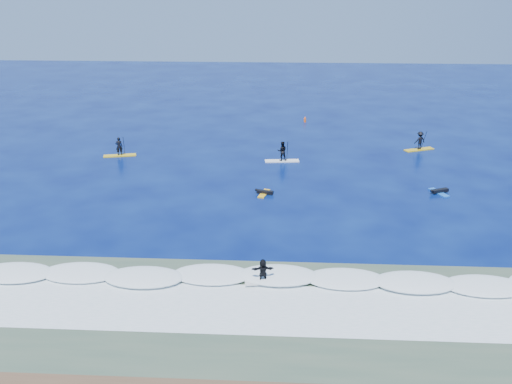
# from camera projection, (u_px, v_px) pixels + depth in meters

# --- Properties ---
(ground) EXTENTS (160.00, 160.00, 0.00)m
(ground) POSITION_uv_depth(u_px,v_px,m) (267.00, 215.00, 43.25)
(ground) COLOR #030C43
(ground) RESTS_ON ground
(shallow_water) EXTENTS (90.00, 13.00, 0.01)m
(shallow_water) POSITION_uv_depth(u_px,v_px,m) (258.00, 319.00, 30.20)
(shallow_water) COLOR #394D3C
(shallow_water) RESTS_ON ground
(breaking_wave) EXTENTS (40.00, 6.00, 0.30)m
(breaking_wave) POSITION_uv_depth(u_px,v_px,m) (261.00, 281.00, 33.93)
(breaking_wave) COLOR white
(breaking_wave) RESTS_ON ground
(whitewater) EXTENTS (34.00, 5.00, 0.02)m
(whitewater) POSITION_uv_depth(u_px,v_px,m) (259.00, 309.00, 31.13)
(whitewater) COLOR silver
(whitewater) RESTS_ON ground
(sup_paddler_left) EXTENTS (3.31, 1.51, 2.25)m
(sup_paddler_left) POSITION_uv_depth(u_px,v_px,m) (119.00, 149.00, 57.02)
(sup_paddler_left) COLOR gold
(sup_paddler_left) RESTS_ON ground
(sup_paddler_center) EXTENTS (3.38, 1.17, 2.33)m
(sup_paddler_center) POSITION_uv_depth(u_px,v_px,m) (282.00, 153.00, 55.31)
(sup_paddler_center) COLOR white
(sup_paddler_center) RESTS_ON ground
(sup_paddler_right) EXTENTS (3.30, 2.05, 2.28)m
(sup_paddler_right) POSITION_uv_depth(u_px,v_px,m) (420.00, 142.00, 58.90)
(sup_paddler_right) COLOR gold
(sup_paddler_right) RESTS_ON ground
(prone_paddler_near) EXTENTS (1.58, 2.06, 0.42)m
(prone_paddler_near) POSITION_uv_depth(u_px,v_px,m) (264.00, 193.00, 47.29)
(prone_paddler_near) COLOR gold
(prone_paddler_near) RESTS_ON ground
(prone_paddler_far) EXTENTS (1.67, 2.23, 0.46)m
(prone_paddler_far) POSITION_uv_depth(u_px,v_px,m) (439.00, 191.00, 47.49)
(prone_paddler_far) COLOR blue
(prone_paddler_far) RESTS_ON ground
(wave_surfer) EXTENTS (2.18, 0.89, 1.53)m
(wave_surfer) POSITION_uv_depth(u_px,v_px,m) (263.00, 272.00, 33.20)
(wave_surfer) COLOR silver
(wave_surfer) RESTS_ON breaking_wave
(marker_buoy) EXTENTS (0.31, 0.31, 0.74)m
(marker_buoy) POSITION_uv_depth(u_px,v_px,m) (305.00, 120.00, 70.19)
(marker_buoy) COLOR #F55715
(marker_buoy) RESTS_ON ground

